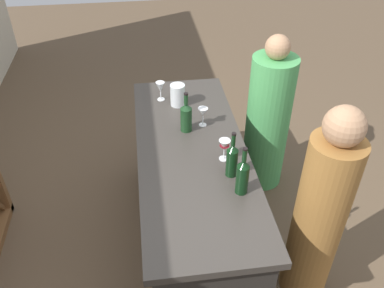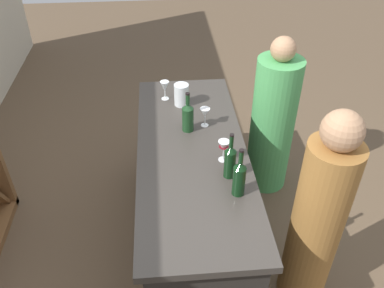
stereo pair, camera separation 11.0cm
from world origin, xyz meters
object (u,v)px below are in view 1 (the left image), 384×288
at_px(wine_bottle_leftmost_dark_green, 243,176).
at_px(water_pitcher, 178,95).
at_px(wine_glass_near_right, 160,88).
at_px(person_left_guest, 319,217).
at_px(wine_bottle_second_left_dark_green, 232,159).
at_px(wine_glass_near_left, 224,146).
at_px(wine_glass_near_center, 203,113).
at_px(wine_bottle_center_olive_green, 186,116).
at_px(person_center_guest, 268,121).

height_order(wine_bottle_leftmost_dark_green, water_pitcher, wine_bottle_leftmost_dark_green).
bearing_deg(wine_glass_near_right, person_left_guest, -143.85).
bearing_deg(wine_bottle_second_left_dark_green, wine_bottle_leftmost_dark_green, -170.14).
bearing_deg(wine_glass_near_left, wine_glass_near_center, 10.61).
xyz_separation_m(wine_glass_near_left, person_left_guest, (-0.41, -0.54, -0.30)).
bearing_deg(wine_glass_near_right, water_pitcher, -127.06).
bearing_deg(wine_bottle_center_olive_green, wine_glass_near_left, -150.62).
relative_size(wine_bottle_center_olive_green, wine_glass_near_left, 2.01).
bearing_deg(wine_bottle_second_left_dark_green, water_pitcher, 15.50).
height_order(wine_bottle_center_olive_green, wine_glass_near_right, wine_bottle_center_olive_green).
distance_m(wine_glass_near_center, person_left_guest, 1.07).
bearing_deg(wine_bottle_center_olive_green, wine_glass_near_right, 18.49).
bearing_deg(water_pitcher, wine_glass_near_left, -162.40).
xyz_separation_m(wine_bottle_second_left_dark_green, wine_glass_near_center, (0.56, 0.09, -0.01)).
xyz_separation_m(wine_glass_near_center, water_pitcher, (0.31, 0.15, -0.02)).
xyz_separation_m(wine_glass_near_left, wine_glass_near_right, (0.81, 0.35, 0.00)).
distance_m(wine_bottle_center_olive_green, wine_glass_near_left, 0.42).
xyz_separation_m(water_pitcher, person_left_guest, (-1.12, -0.76, -0.28)).
xyz_separation_m(wine_bottle_center_olive_green, wine_glass_near_right, (0.45, 0.15, -0.01)).
bearing_deg(wine_bottle_leftmost_dark_green, person_left_guest, -100.64).
bearing_deg(wine_glass_near_left, wine_bottle_second_left_dark_green, -174.59).
distance_m(wine_bottle_leftmost_dark_green, water_pitcher, 1.07).
distance_m(wine_bottle_second_left_dark_green, wine_glass_near_center, 0.57).
distance_m(wine_bottle_second_left_dark_green, wine_bottle_center_olive_green, 0.56).
distance_m(wine_bottle_leftmost_dark_green, wine_glass_near_center, 0.73).
distance_m(wine_bottle_leftmost_dark_green, wine_glass_near_left, 0.32).
distance_m(wine_bottle_leftmost_dark_green, person_center_guest, 1.24).
bearing_deg(wine_bottle_second_left_dark_green, wine_glass_near_center, 9.18).
xyz_separation_m(water_pitcher, person_center_guest, (0.04, -0.78, -0.34)).
distance_m(wine_bottle_center_olive_green, person_left_guest, 1.11).
relative_size(wine_glass_near_right, person_left_guest, 0.10).
xyz_separation_m(wine_bottle_second_left_dark_green, person_center_guest, (0.91, -0.54, -0.38)).
bearing_deg(wine_glass_near_right, wine_glass_near_center, -145.52).
relative_size(wine_bottle_center_olive_green, water_pitcher, 1.75).
bearing_deg(wine_bottle_second_left_dark_green, person_center_guest, -30.51).
xyz_separation_m(wine_glass_near_center, person_left_guest, (-0.82, -0.61, -0.30)).
xyz_separation_m(wine_bottle_center_olive_green, wine_glass_near_center, (0.04, -0.13, -0.01)).
bearing_deg(person_left_guest, wine_bottle_center_olive_green, -54.17).
bearing_deg(wine_glass_near_right, wine_bottle_center_olive_green, -161.51).
relative_size(person_left_guest, person_center_guest, 1.06).
relative_size(wine_glass_near_left, wine_glass_near_right, 0.97).
height_order(wine_bottle_center_olive_green, water_pitcher, wine_bottle_center_olive_green).
bearing_deg(wine_bottle_leftmost_dark_green, wine_bottle_second_left_dark_green, 9.86).
height_order(wine_glass_near_left, person_center_guest, person_center_guest).
relative_size(wine_bottle_second_left_dark_green, person_left_guest, 0.21).
bearing_deg(wine_bottle_center_olive_green, wine_bottle_leftmost_dark_green, -160.03).
bearing_deg(water_pitcher, wine_glass_near_right, 52.94).
xyz_separation_m(wine_bottle_leftmost_dark_green, wine_bottle_center_olive_green, (0.68, 0.25, -0.01)).
bearing_deg(person_left_guest, person_center_guest, -98.69).
distance_m(wine_glass_near_center, wine_glass_near_right, 0.49).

